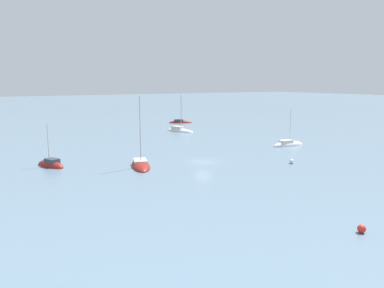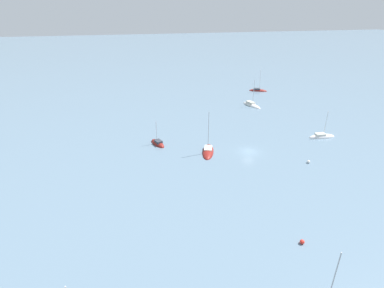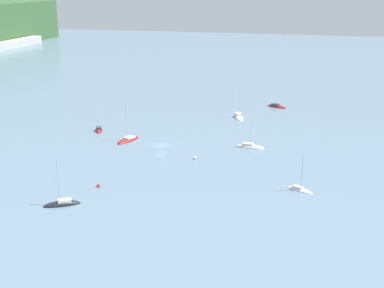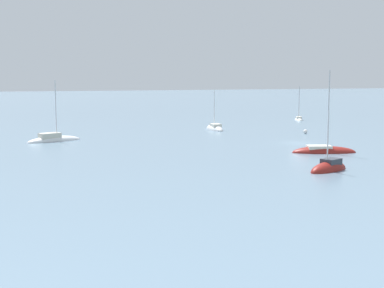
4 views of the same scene
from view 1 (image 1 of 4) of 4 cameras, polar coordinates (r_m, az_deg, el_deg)
ground_plane at (r=59.38m, az=1.68°, el=-2.72°), size 600.00×600.00×0.00m
sailboat_1 at (r=76.50m, az=14.39°, el=-0.19°), size 2.60×7.36×8.35m
sailboat_2 at (r=95.20m, az=-1.91°, el=2.00°), size 8.90×5.20×10.03m
sailboat_3 at (r=60.03m, az=-20.71°, el=-3.12°), size 6.04×4.12×7.27m
sailboat_4 at (r=115.09m, az=-1.78°, el=3.29°), size 4.82×7.43×9.44m
sailboat_5 at (r=56.59m, az=-7.82°, el=-3.34°), size 8.72×5.07×11.42m
mooring_buoy_0 at (r=60.04m, az=14.94°, el=-2.56°), size 0.71×0.71×0.71m
mooring_buoy_1 at (r=35.24m, az=24.43°, el=-11.67°), size 0.71×0.71×0.71m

